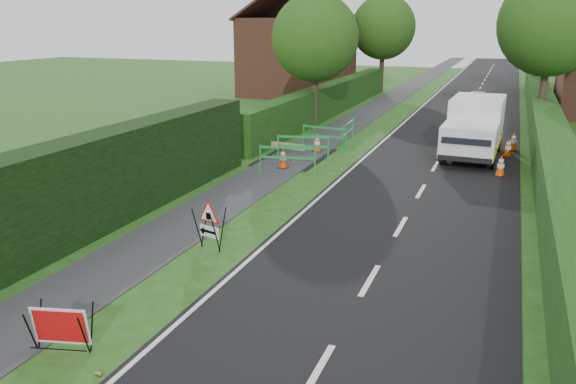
% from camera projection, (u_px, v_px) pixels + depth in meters
% --- Properties ---
extents(ground, '(120.00, 120.00, 0.00)m').
position_uv_depth(ground, '(243.00, 281.00, 11.92)').
color(ground, '#254C15').
rests_on(ground, ground).
extents(road_surface, '(6.00, 90.00, 0.02)m').
position_uv_depth(road_surface, '(477.00, 94.00, 42.19)').
color(road_surface, black).
rests_on(road_surface, ground).
extents(footpath, '(2.00, 90.00, 0.02)m').
position_uv_depth(footpath, '(403.00, 91.00, 44.12)').
color(footpath, '#2D2D30').
rests_on(footpath, ground).
extents(hedge_west_near, '(1.10, 18.00, 2.50)m').
position_uv_depth(hedge_west_near, '(59.00, 248.00, 13.68)').
color(hedge_west_near, black).
rests_on(hedge_west_near, ground).
extents(hedge_west_far, '(1.00, 24.00, 1.80)m').
position_uv_depth(hedge_west_far, '(329.00, 114.00, 33.25)').
color(hedge_west_far, '#14380F').
rests_on(hedge_west_far, ground).
extents(hedge_east, '(1.20, 50.00, 1.50)m').
position_uv_depth(hedge_east, '(545.00, 151.00, 23.88)').
color(hedge_east, '#14380F').
rests_on(hedge_east, ground).
extents(house_west, '(7.50, 7.40, 7.88)m').
position_uv_depth(house_west, '(298.00, 55.00, 41.28)').
color(house_west, brown).
rests_on(house_west, ground).
extents(tree_nw, '(4.40, 4.40, 6.70)m').
position_uv_depth(tree_nw, '(315.00, 38.00, 28.24)').
color(tree_nw, '#2D2116').
rests_on(tree_nw, ground).
extents(tree_ne, '(5.20, 5.20, 7.79)m').
position_uv_depth(tree_ne, '(552.00, 24.00, 27.74)').
color(tree_ne, '#2D2116').
rests_on(tree_ne, ground).
extents(tree_fw, '(4.80, 4.80, 7.24)m').
position_uv_depth(tree_fw, '(384.00, 27.00, 42.38)').
color(tree_fw, '#2D2116').
rests_on(tree_fw, ground).
extents(tree_fe, '(4.20, 4.20, 6.33)m').
position_uv_depth(tree_fe, '(539.00, 36.00, 42.26)').
color(tree_fe, '#2D2116').
rests_on(tree_fe, ground).
extents(red_rect_sign, '(1.06, 0.80, 0.81)m').
position_uv_depth(red_rect_sign, '(60.00, 327.00, 9.25)').
color(red_rect_sign, black).
rests_on(red_rect_sign, ground).
extents(triangle_sign, '(0.87, 0.87, 1.06)m').
position_uv_depth(triangle_sign, '(208.00, 221.00, 13.36)').
color(triangle_sign, black).
rests_on(triangle_sign, ground).
extents(works_van, '(2.19, 5.16, 2.32)m').
position_uv_depth(works_van, '(474.00, 127.00, 22.59)').
color(works_van, silver).
rests_on(works_van, ground).
extents(traffic_cone_0, '(0.38, 0.38, 0.79)m').
position_uv_depth(traffic_cone_0, '(501.00, 165.00, 19.89)').
color(traffic_cone_0, black).
rests_on(traffic_cone_0, ground).
extents(traffic_cone_1, '(0.38, 0.38, 0.79)m').
position_uv_depth(traffic_cone_1, '(508.00, 147.00, 22.74)').
color(traffic_cone_1, black).
rests_on(traffic_cone_1, ground).
extents(traffic_cone_2, '(0.38, 0.38, 0.79)m').
position_uv_depth(traffic_cone_2, '(513.00, 141.00, 23.87)').
color(traffic_cone_2, black).
rests_on(traffic_cone_2, ground).
extents(traffic_cone_3, '(0.38, 0.38, 0.79)m').
position_uv_depth(traffic_cone_3, '(283.00, 158.00, 20.98)').
color(traffic_cone_3, black).
rests_on(traffic_cone_3, ground).
extents(traffic_cone_4, '(0.38, 0.38, 0.79)m').
position_uv_depth(traffic_cone_4, '(317.00, 142.00, 23.66)').
color(traffic_cone_4, black).
rests_on(traffic_cone_4, ground).
extents(ped_barrier_0, '(2.09, 0.81, 1.00)m').
position_uv_depth(ped_barrier_0, '(287.00, 156.00, 20.31)').
color(ped_barrier_0, '#198A37').
rests_on(ped_barrier_0, ground).
extents(ped_barrier_1, '(2.09, 0.80, 1.00)m').
position_uv_depth(ped_barrier_1, '(303.00, 144.00, 22.17)').
color(ped_barrier_1, '#198A37').
rests_on(ped_barrier_1, ground).
extents(ped_barrier_2, '(2.08, 0.55, 1.00)m').
position_uv_depth(ped_barrier_2, '(325.00, 134.00, 24.10)').
color(ped_barrier_2, '#198A37').
rests_on(ped_barrier_2, ground).
extents(ped_barrier_3, '(0.44, 2.07, 1.00)m').
position_uv_depth(ped_barrier_3, '(348.00, 131.00, 24.92)').
color(ped_barrier_3, '#198A37').
rests_on(ped_barrier_3, ground).
extents(redwhite_plank, '(1.50, 0.18, 0.25)m').
position_uv_depth(redwhite_plank, '(288.00, 157.00, 22.84)').
color(redwhite_plank, red).
rests_on(redwhite_plank, ground).
extents(litter_can, '(0.12, 0.07, 0.07)m').
position_uv_depth(litter_can, '(99.00, 376.00, 8.75)').
color(litter_can, '#BF7F4C').
rests_on(litter_can, ground).
extents(hatchback_car, '(1.62, 3.44, 1.14)m').
position_uv_depth(hatchback_car, '(478.00, 100.00, 35.15)').
color(hatchback_car, silver).
rests_on(hatchback_car, ground).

